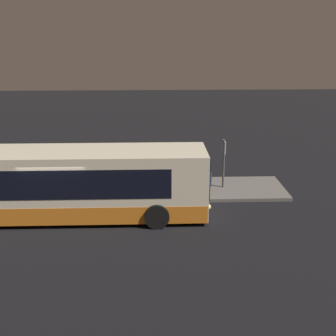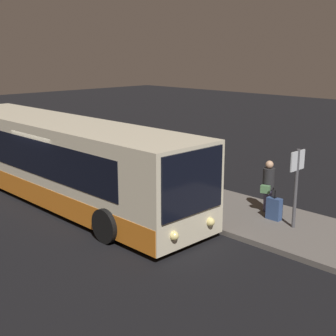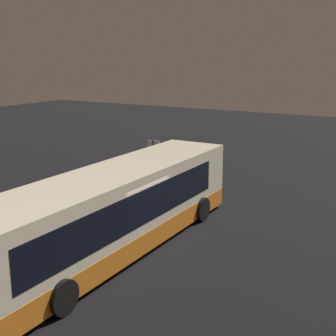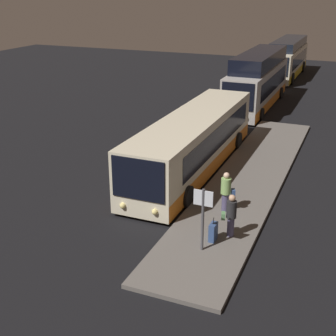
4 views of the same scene
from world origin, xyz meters
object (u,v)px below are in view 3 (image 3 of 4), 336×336
object	(u,v)px
bus_lead	(112,213)
suitcase	(143,181)
sign_post	(153,156)
passenger_waiting	(117,182)
passenger_boarding	(128,171)

from	to	relation	value
bus_lead	suitcase	xyz separation A→B (m)	(6.73, 3.17, -0.89)
suitcase	sign_post	distance (m)	1.38
passenger_waiting	passenger_boarding	bearing A→B (deg)	-2.07
suitcase	sign_post	world-z (taller)	sign_post
passenger_waiting	suitcase	xyz separation A→B (m)	(2.48, 0.26, -0.55)
bus_lead	passenger_boarding	distance (m)	7.17
passenger_boarding	sign_post	distance (m)	1.58
bus_lead	suitcase	world-z (taller)	bus_lead
bus_lead	suitcase	bearing A→B (deg)	25.21
passenger_waiting	suitcase	distance (m)	2.55
bus_lead	sign_post	size ratio (longest dim) A/B	5.49
passenger_boarding	suitcase	distance (m)	0.91
bus_lead	sign_post	bearing A→B (deg)	21.88
bus_lead	passenger_waiting	bearing A→B (deg)	34.37
bus_lead	passenger_boarding	xyz separation A→B (m)	(6.17, 3.64, -0.35)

